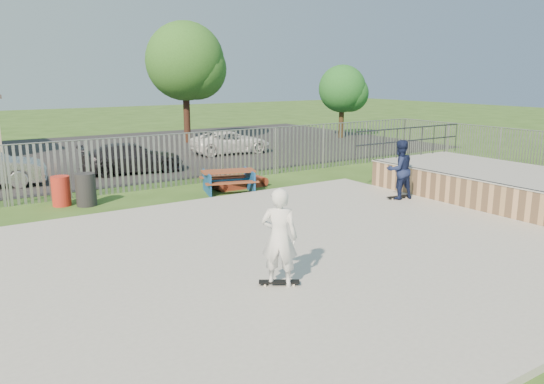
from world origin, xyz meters
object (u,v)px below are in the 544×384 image
picnic_table (229,181)px  car_white (230,142)px  trash_bin_red (61,191)px  funbox (239,183)px  tree_mid (185,61)px  trash_bin_grey (86,190)px  skater_white (279,237)px  car_dark (132,158)px  skater_navy (399,170)px  tree_right (342,89)px

picnic_table → car_white: bearing=77.0°
trash_bin_red → funbox: bearing=-6.2°
trash_bin_red → picnic_table: bearing=-12.1°
tree_mid → trash_bin_grey: bearing=-126.1°
funbox → skater_white: 10.02m
picnic_table → car_white: 9.51m
skater_white → trash_bin_grey: bearing=-39.6°
funbox → car_dark: size_ratio=0.41×
car_dark → skater_navy: 11.63m
trash_bin_grey → tree_right: (19.25, 9.80, 2.69)m
picnic_table → car_dark: (-1.64, 5.64, 0.25)m
trash_bin_grey → funbox: bearing=-2.5°
trash_bin_red → skater_navy: bearing=-31.5°
car_white → skater_white: skater_white is taller
trash_bin_grey → car_dark: car_dark is taller
picnic_table → funbox: 0.90m
car_white → trash_bin_grey: bearing=133.2°
car_white → skater_navy: bearing=-178.6°
tree_right → skater_white: bearing=-133.3°
funbox → tree_right: bearing=36.9°
trash_bin_red → trash_bin_grey: trash_bin_grey is taller
picnic_table → funbox: bearing=51.7°
funbox → car_white: bearing=63.6°
funbox → trash_bin_red: bearing=174.3°
trash_bin_grey → car_white: car_white is taller
picnic_table → skater_white: 9.25m
tree_right → skater_navy: 18.54m
picnic_table → tree_mid: size_ratio=0.31×
picnic_table → trash_bin_grey: bearing=-172.3°
tree_mid → tree_right: tree_mid is taller
car_dark → skater_navy: size_ratio=2.24×
tree_right → skater_navy: (-10.51, -15.13, -2.10)m
funbox → tree_right: 17.25m
picnic_table → trash_bin_red: size_ratio=2.31×
trash_bin_grey → skater_white: bearing=-82.0°
trash_bin_grey → tree_right: 21.77m
picnic_table → skater_navy: skater_navy is taller
car_white → tree_mid: bearing=4.4°
car_white → tree_mid: tree_mid is taller
tree_mid → tree_right: bearing=-19.1°
skater_navy → car_white: bearing=-83.7°
car_white → skater_navy: skater_navy is taller
picnic_table → trash_bin_red: 5.66m
tree_right → car_white: bearing=-166.8°
funbox → tree_mid: tree_mid is taller
picnic_table → trash_bin_red: trash_bin_red is taller
picnic_table → skater_white: bearing=-96.2°
funbox → car_white: car_white is taller
funbox → trash_bin_grey: size_ratio=1.67×
trash_bin_grey → picnic_table: bearing=-8.8°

